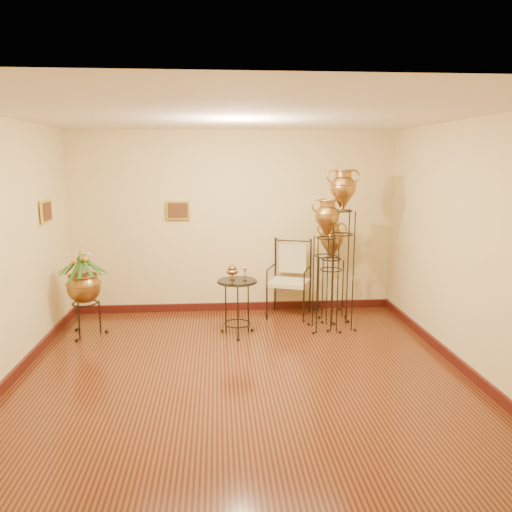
{
  "coord_description": "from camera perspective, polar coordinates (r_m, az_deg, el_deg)",
  "views": [
    {
      "loc": [
        -0.26,
        -5.17,
        2.35
      ],
      "look_at": [
        0.25,
        1.3,
        1.1
      ],
      "focal_mm": 35.0,
      "sensor_mm": 36.0,
      "label": 1
    }
  ],
  "objects": [
    {
      "name": "amphora_tall",
      "position": [
        7.03,
        9.68,
        0.93
      ],
      "size": [
        0.54,
        0.54,
        2.26
      ],
      "rotation": [
        0.0,
        0.0,
        -0.27
      ],
      "color": "black",
      "rests_on": "ground"
    },
    {
      "name": "planter_urn",
      "position": [
        7.08,
        -19.11,
        -2.9
      ],
      "size": [
        0.93,
        0.93,
        1.32
      ],
      "rotation": [
        0.0,
        0.0,
        -0.43
      ],
      "color": "black",
      "rests_on": "ground"
    },
    {
      "name": "amphora_short",
      "position": [
        7.69,
        8.55,
        -1.41
      ],
      "size": [
        0.52,
        0.52,
        1.46
      ],
      "rotation": [
        0.0,
        0.0,
        -0.19
      ],
      "color": "black",
      "rests_on": "ground"
    },
    {
      "name": "armchair",
      "position": [
        7.57,
        3.8,
        -2.68
      ],
      "size": [
        0.82,
        0.79,
        1.15
      ],
      "rotation": [
        0.0,
        0.0,
        -0.36
      ],
      "color": "black",
      "rests_on": "ground"
    },
    {
      "name": "amphora_mid",
      "position": [
        6.94,
        7.97,
        -0.93
      ],
      "size": [
        0.54,
        0.54,
        1.86
      ],
      "rotation": [
        0.0,
        0.0,
        0.36
      ],
      "color": "black",
      "rests_on": "ground"
    },
    {
      "name": "ground",
      "position": [
        5.69,
        -1.53,
        -13.51
      ],
      "size": [
        5.0,
        5.0,
        0.0
      ],
      "primitive_type": "plane",
      "color": "brown",
      "rests_on": "ground"
    },
    {
      "name": "room_shell",
      "position": [
        5.22,
        -1.7,
        4.11
      ],
      "size": [
        5.02,
        5.02,
        2.81
      ],
      "color": "beige",
      "rests_on": "ground"
    },
    {
      "name": "side_table",
      "position": [
        6.8,
        -2.16,
        -5.77
      ],
      "size": [
        0.67,
        0.67,
        0.97
      ],
      "rotation": [
        0.0,
        0.0,
        0.33
      ],
      "color": "black",
      "rests_on": "ground"
    }
  ]
}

